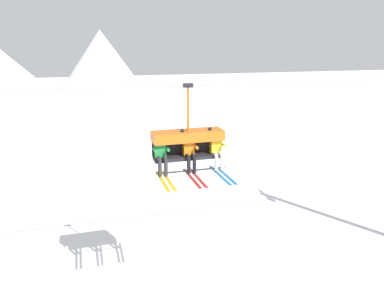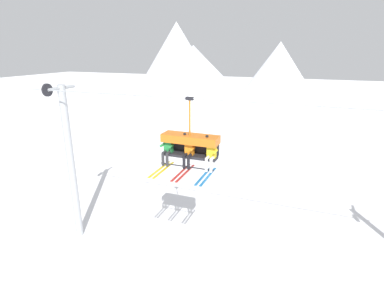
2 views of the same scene
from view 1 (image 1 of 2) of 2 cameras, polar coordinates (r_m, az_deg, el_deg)
name	(u,v)px [view 1 (image 1 of 2)]	position (r m, az deg, el deg)	size (l,w,h in m)	color
mountain_peak_east	(102,75)	(47.31, -13.54, 10.20)	(14.92, 14.92, 10.57)	white
lift_cable	(264,83)	(11.81, 10.92, 9.12)	(20.06, 0.05, 0.05)	#9EA3A8
chairlift_chair	(188,140)	(11.28, -0.68, 0.62)	(2.15, 0.74, 2.57)	#232328
skier_green	(161,154)	(10.95, -4.72, -1.49)	(0.46, 1.70, 1.23)	#23843D
skier_orange	(189,151)	(11.15, -0.39, -1.03)	(0.48, 1.70, 1.34)	orange
skier_yellow	(217,148)	(11.41, 3.79, -0.69)	(0.48, 1.70, 1.34)	yellow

